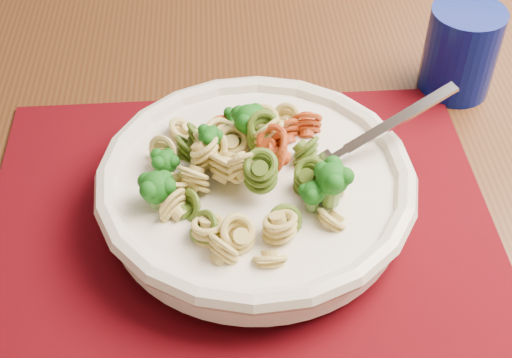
% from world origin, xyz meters
% --- Properties ---
extents(dining_table, '(1.62, 1.35, 0.78)m').
position_xyz_m(dining_table, '(-0.49, -0.67, 0.67)').
color(dining_table, '#4C2A15').
rests_on(dining_table, ground).
extents(placemat, '(0.54, 0.49, 0.00)m').
position_xyz_m(placemat, '(-0.49, -0.76, 0.79)').
color(placemat, '#4E0310').
rests_on(placemat, dining_table).
extents(pasta_bowl, '(0.27, 0.27, 0.05)m').
position_xyz_m(pasta_bowl, '(-0.48, -0.75, 0.82)').
color(pasta_bowl, white).
rests_on(pasta_bowl, placemat).
extents(pasta_broccoli_heap, '(0.23, 0.23, 0.06)m').
position_xyz_m(pasta_broccoli_heap, '(-0.48, -0.75, 0.83)').
color(pasta_broccoli_heap, tan).
rests_on(pasta_broccoli_heap, pasta_bowl).
extents(fork, '(0.15, 0.14, 0.08)m').
position_xyz_m(fork, '(-0.43, -0.72, 0.83)').
color(fork, silver).
rests_on(fork, pasta_bowl).
extents(tumbler, '(0.08, 0.08, 0.09)m').
position_xyz_m(tumbler, '(-0.34, -0.51, 0.83)').
color(tumbler, '#040F5E').
rests_on(tumbler, dining_table).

